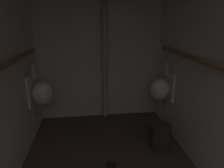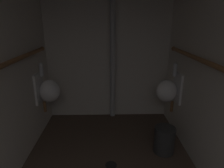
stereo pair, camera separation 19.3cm
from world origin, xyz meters
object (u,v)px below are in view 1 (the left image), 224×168
object	(u,v)px
floor_drain	(111,165)
standpipe_back_wall	(105,51)
urinal_left_mid	(41,93)
urinal_right_mid	(161,89)
waste_bin	(160,137)

from	to	relation	value
floor_drain	standpipe_back_wall	bearing A→B (deg)	87.74
urinal_left_mid	standpipe_back_wall	size ratio (longest dim) A/B	0.33
urinal_left_mid	urinal_right_mid	bearing A→B (deg)	-1.20
waste_bin	urinal_right_mid	bearing A→B (deg)	72.56
urinal_right_mid	standpipe_back_wall	world-z (taller)	standpipe_back_wall
standpipe_back_wall	floor_drain	size ratio (longest dim) A/B	16.58
standpipe_back_wall	waste_bin	world-z (taller)	standpipe_back_wall
urinal_right_mid	urinal_left_mid	bearing A→B (deg)	178.80
urinal_right_mid	floor_drain	xyz separation A→B (m)	(-0.86, -0.75, -0.67)
urinal_right_mid	standpipe_back_wall	xyz separation A→B (m)	(-0.81, 0.49, 0.51)
floor_drain	waste_bin	world-z (taller)	waste_bin
floor_drain	waste_bin	xyz separation A→B (m)	(0.70, 0.25, 0.17)
urinal_right_mid	floor_drain	distance (m)	1.32
urinal_right_mid	waste_bin	bearing A→B (deg)	-107.44
urinal_right_mid	floor_drain	bearing A→B (deg)	-138.70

